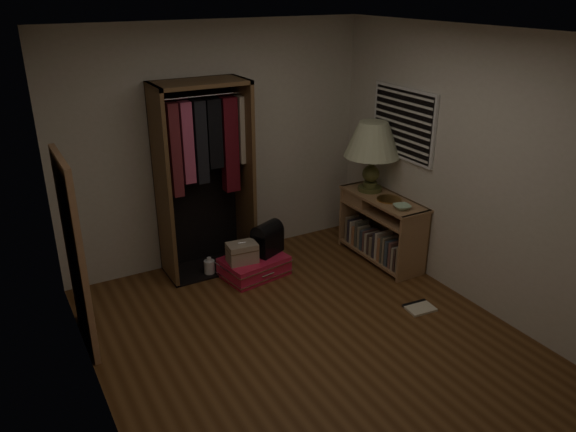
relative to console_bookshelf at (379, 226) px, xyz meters
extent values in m
plane|color=#573419|center=(-1.54, -1.04, -0.39)|extent=(4.00, 4.00, 0.00)
cube|color=beige|center=(-1.54, 0.96, 0.91)|extent=(3.50, 0.02, 2.60)
cube|color=beige|center=(-1.54, -3.04, 0.91)|extent=(3.50, 0.02, 2.60)
cube|color=beige|center=(0.21, -1.04, 0.91)|extent=(0.02, 4.00, 2.60)
cube|color=beige|center=(-3.29, -1.04, 0.91)|extent=(0.02, 4.00, 2.60)
cube|color=silver|center=(-1.54, -1.04, 2.21)|extent=(3.50, 4.00, 0.01)
cube|color=white|center=(0.19, -0.04, 1.16)|extent=(0.03, 0.96, 0.76)
cube|color=black|center=(0.19, -0.04, 1.16)|extent=(0.03, 0.90, 0.70)
cube|color=silver|center=(0.18, -0.04, 0.85)|extent=(0.01, 0.88, 0.02)
cube|color=silver|center=(0.18, -0.04, 0.93)|extent=(0.01, 0.88, 0.02)
cube|color=silver|center=(0.18, -0.04, 1.00)|extent=(0.01, 0.88, 0.02)
cube|color=silver|center=(0.18, -0.04, 1.08)|extent=(0.01, 0.88, 0.02)
cube|color=silver|center=(0.18, -0.04, 1.16)|extent=(0.01, 0.88, 0.02)
cube|color=silver|center=(0.18, -0.04, 1.24)|extent=(0.01, 0.88, 0.02)
cube|color=silver|center=(0.18, -0.04, 1.31)|extent=(0.01, 0.88, 0.02)
cube|color=silver|center=(0.18, -0.04, 1.39)|extent=(0.01, 0.88, 0.02)
cube|color=silver|center=(0.18, -0.04, 1.47)|extent=(0.01, 0.88, 0.02)
cube|color=#9B714B|center=(0.00, -0.58, -0.02)|extent=(0.40, 0.03, 0.75)
cube|color=#9B714B|center=(0.00, 0.49, -0.02)|extent=(0.40, 0.03, 0.75)
cube|color=#9B714B|center=(0.00, -0.04, -0.33)|extent=(0.40, 1.04, 0.03)
cube|color=#9B714B|center=(0.00, -0.04, 0.18)|extent=(0.40, 1.04, 0.03)
cube|color=#9B714B|center=(0.00, -0.04, 0.34)|extent=(0.42, 1.12, 0.03)
cube|color=brown|center=(0.19, -0.04, -0.02)|extent=(0.02, 1.10, 0.75)
cube|color=#9B714B|center=(-0.01, 0.29, 0.25)|extent=(0.36, 0.38, 0.13)
cube|color=gray|center=(-0.07, -0.52, -0.17)|extent=(0.18, 0.03, 0.30)
cube|color=#4C3833|center=(-0.06, -0.48, -0.19)|extent=(0.21, 0.03, 0.26)
cube|color=#B7AD99|center=(-0.09, -0.44, -0.19)|extent=(0.16, 0.03, 0.26)
cube|color=brown|center=(-0.07, -0.39, -0.17)|extent=(0.20, 0.04, 0.30)
cube|color=#3F4C59|center=(-0.08, -0.34, -0.17)|extent=(0.17, 0.05, 0.29)
cube|color=gray|center=(-0.06, -0.29, -0.16)|extent=(0.21, 0.03, 0.31)
cube|color=#59594C|center=(-0.08, -0.25, -0.16)|extent=(0.17, 0.03, 0.30)
cube|color=#B2724C|center=(-0.06, -0.21, -0.18)|extent=(0.21, 0.05, 0.27)
cube|color=beige|center=(-0.06, -0.16, -0.16)|extent=(0.22, 0.04, 0.32)
cube|color=#332D38|center=(-0.08, -0.11, -0.17)|extent=(0.16, 0.04, 0.30)
cube|color=gray|center=(-0.08, -0.06, -0.20)|extent=(0.18, 0.05, 0.23)
cube|color=#4C3833|center=(-0.08, -0.02, -0.19)|extent=(0.16, 0.03, 0.25)
cube|color=#B7AD99|center=(-0.07, 0.03, -0.20)|extent=(0.20, 0.04, 0.24)
cube|color=brown|center=(-0.07, 0.07, -0.19)|extent=(0.19, 0.03, 0.25)
cube|color=#3F4C59|center=(-0.07, 0.12, -0.20)|extent=(0.20, 0.04, 0.24)
cube|color=gray|center=(-0.09, 0.17, -0.18)|extent=(0.16, 0.04, 0.27)
cube|color=#59594C|center=(-0.08, 0.22, -0.16)|extent=(0.17, 0.04, 0.31)
cube|color=#B2724C|center=(-0.06, 0.27, -0.20)|extent=(0.21, 0.05, 0.23)
cube|color=beige|center=(-0.08, 0.32, -0.18)|extent=(0.16, 0.03, 0.28)
cube|color=#332D38|center=(-0.08, 0.37, -0.18)|extent=(0.17, 0.03, 0.28)
cube|color=gray|center=(-0.07, 0.42, -0.17)|extent=(0.19, 0.03, 0.30)
cube|color=brown|center=(-2.24, 0.70, 0.63)|extent=(0.04, 0.50, 2.05)
cube|color=brown|center=(-1.33, 0.70, 0.63)|extent=(0.04, 0.50, 2.05)
cube|color=brown|center=(-1.79, 0.70, 1.64)|extent=(0.95, 0.50, 0.04)
cube|color=black|center=(-1.79, 0.93, 0.63)|extent=(0.95, 0.02, 2.05)
cube|color=black|center=(-1.79, 0.70, -0.38)|extent=(0.95, 0.50, 0.02)
cylinder|color=silver|center=(-1.79, 0.70, 1.51)|extent=(0.87, 0.02, 0.02)
cube|color=maroon|center=(-2.09, 0.68, 1.00)|extent=(0.11, 0.11, 0.95)
cube|color=#BF4C72|center=(-1.96, 0.68, 1.07)|extent=(0.11, 0.12, 0.83)
cube|color=black|center=(-1.82, 0.68, 1.06)|extent=(0.12, 0.15, 0.84)
cube|color=black|center=(-1.67, 0.68, 1.12)|extent=(0.15, 0.12, 0.71)
cube|color=#590F19|center=(-1.50, 0.68, 0.98)|extent=(0.15, 0.13, 0.99)
cube|color=beige|center=(-1.33, 0.68, 1.13)|extent=(0.14, 0.15, 0.70)
cube|color=#AF7C55|center=(-3.24, -0.04, 0.46)|extent=(0.05, 0.80, 1.70)
cube|color=white|center=(-3.21, -0.04, 0.46)|extent=(0.01, 0.68, 1.58)
cube|color=red|center=(-1.43, 0.31, -0.29)|extent=(0.73, 0.57, 0.21)
cube|color=silver|center=(-1.43, 0.31, -0.34)|extent=(0.75, 0.60, 0.01)
cube|color=silver|center=(-1.43, 0.31, -0.23)|extent=(0.75, 0.60, 0.01)
cylinder|color=silver|center=(-1.39, 0.07, -0.29)|extent=(0.15, 0.04, 0.02)
cube|color=tan|center=(-1.57, 0.29, -0.08)|extent=(0.33, 0.24, 0.21)
cube|color=brown|center=(-1.57, 0.29, -0.03)|extent=(0.33, 0.25, 0.01)
cylinder|color=silver|center=(-1.57, 0.29, 0.04)|extent=(0.09, 0.02, 0.01)
cube|color=black|center=(-1.25, 0.35, -0.06)|extent=(0.38, 0.32, 0.25)
cylinder|color=black|center=(-1.25, 0.35, 0.07)|extent=(0.38, 0.32, 0.21)
cylinder|color=#474C24|center=(0.00, 0.22, 0.38)|extent=(0.30, 0.30, 0.05)
cylinder|color=#474C24|center=(0.00, 0.22, 0.43)|extent=(0.18, 0.18, 0.06)
sphere|color=#474C24|center=(0.00, 0.22, 0.56)|extent=(0.21, 0.21, 0.19)
cylinder|color=#474C24|center=(0.00, 0.22, 0.71)|extent=(0.08, 0.08, 0.11)
cone|color=beige|center=(0.00, 0.22, 0.96)|extent=(0.70, 0.70, 0.38)
cone|color=beige|center=(0.00, 0.22, 0.96)|extent=(0.63, 0.63, 0.36)
cylinder|color=#A97F41|center=(0.00, -0.13, 0.37)|extent=(0.32, 0.32, 0.02)
imported|color=#AFD3B0|center=(-0.05, -0.40, 0.38)|extent=(0.21, 0.21, 0.04)
cylinder|color=white|center=(-1.84, 0.56, -0.31)|extent=(0.14, 0.14, 0.16)
cylinder|color=white|center=(-1.84, 0.56, -0.21)|extent=(0.06, 0.06, 0.04)
cube|color=beige|center=(-0.33, -1.09, -0.38)|extent=(0.29, 0.24, 0.02)
cube|color=black|center=(-0.32, -1.00, -0.38)|extent=(0.27, 0.06, 0.03)
camera|label=1|loc=(-3.74, -4.54, 2.55)|focal=35.00mm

